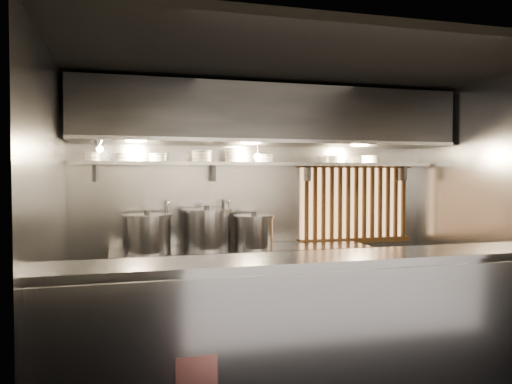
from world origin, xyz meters
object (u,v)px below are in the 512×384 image
stock_pot_right (254,231)px  pendant_bulb (258,157)px  stock_pot_mid (147,233)px  stock_pot_left (207,229)px  heat_lamp (97,144)px

stock_pot_right → pendant_bulb: bearing=55.4°
pendant_bulb → stock_pot_mid: (-1.29, -0.10, -0.85)m
pendant_bulb → stock_pot_mid: bearing=-175.4°
stock_pot_right → stock_pot_mid: bearing=179.6°
stock_pot_left → stock_pot_right: 0.55m
heat_lamp → stock_pot_left: heat_lamp is taller
stock_pot_left → stock_pot_mid: (-0.68, -0.08, -0.02)m
heat_lamp → pendant_bulb: (1.80, 0.35, -0.11)m
pendant_bulb → stock_pot_mid: 1.55m
stock_pot_mid → stock_pot_left: bearing=6.6°
pendant_bulb → stock_pot_mid: pendant_bulb is taller
stock_pot_left → stock_pot_right: bearing=-9.3°
pendant_bulb → stock_pot_right: (-0.08, -0.11, -0.87)m
stock_pot_mid → heat_lamp: bearing=-154.1°
stock_pot_left → stock_pot_mid: bearing=-173.4°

